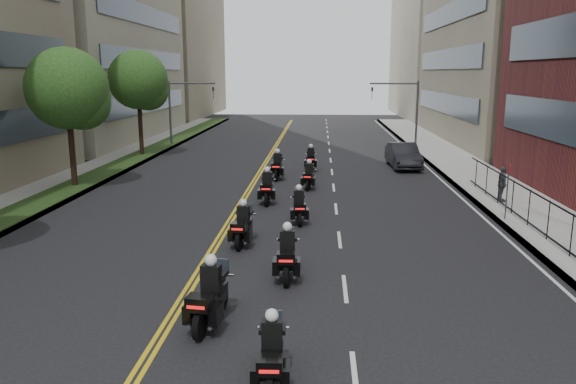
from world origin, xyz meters
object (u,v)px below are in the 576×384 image
Objects in this scene: motorcycle_6 at (267,189)px; motorcycle_8 at (277,167)px; motorcycle_4 at (243,227)px; pedestrian_c at (502,184)px; motorcycle_9 at (311,160)px; motorcycle_1 at (272,356)px; motorcycle_5 at (299,208)px; motorcycle_2 at (210,298)px; motorcycle_7 at (309,177)px; parked_sedan at (403,156)px; motorcycle_3 at (287,256)px.

motorcycle_8 is (0.02, 6.33, 0.01)m from motorcycle_6.
motorcycle_4 is 13.75m from pedestrian_c.
motorcycle_9 is (1.96, 3.24, -0.04)m from motorcycle_8.
motorcycle_1 is 0.99× the size of motorcycle_5.
motorcycle_9 is (0.27, 13.19, 0.03)m from motorcycle_5.
motorcycle_4 is 1.00× the size of motorcycle_9.
motorcycle_5 is at bearing 87.93° from motorcycle_1.
motorcycle_8 is at bearing 97.04° from motorcycle_2.
motorcycle_2 is 6.87m from motorcycle_4.
motorcycle_8 is (0.19, 20.11, -0.01)m from motorcycle_2.
motorcycle_8 is at bearing 94.79° from motorcycle_5.
motorcycle_2 is 13.78m from motorcycle_6.
motorcycle_9 is 1.35× the size of pedestrian_c.
pedestrian_c reaches higher than motorcycle_4.
motorcycle_4 is 16.63m from motorcycle_9.
motorcycle_7 is 0.44× the size of parked_sedan.
parked_sedan is at bearing 74.77° from motorcycle_1.
motorcycle_9 is at bearing 92.33° from motorcycle_2.
motorcycle_8 reaches higher than motorcycle_9.
motorcycle_3 reaches higher than motorcycle_4.
motorcycle_4 is 1.06× the size of motorcycle_7.
motorcycle_7 is 5.98m from motorcycle_9.
motorcycle_2 reaches higher than motorcycle_1.
parked_sedan is at bearing 16.86° from pedestrian_c.
motorcycle_3 is at bearing 70.98° from motorcycle_2.
motorcycle_2 is 1.04× the size of motorcycle_6.
motorcycle_8 reaches higher than motorcycle_4.
parked_sedan is at bearing 54.87° from motorcycle_7.
motorcycle_9 is (-0.01, 5.98, 0.04)m from motorcycle_7.
motorcycle_1 is 26.04m from motorcycle_9.
motorcycle_3 reaches higher than parked_sedan.
motorcycle_7 is (2.15, 17.37, -0.09)m from motorcycle_2.
motorcycle_6 is 0.49× the size of parked_sedan.
motorcycle_9 is (2.25, 16.48, 0.00)m from motorcycle_4.
motorcycle_7 is (0.40, 13.86, -0.06)m from motorcycle_3.
motorcycle_3 is at bearing 136.90° from pedestrian_c.
motorcycle_8 is 12.92m from pedestrian_c.
motorcycle_5 is (1.97, 3.29, -0.03)m from motorcycle_4.
motorcycle_3 is at bearing -86.54° from motorcycle_7.
pedestrian_c is at bearing -44.44° from motorcycle_9.
motorcycle_4 is 10.74m from motorcycle_7.
motorcycle_1 is 3.24m from motorcycle_2.
motorcycle_6 is at bearing 96.89° from motorcycle_2.
motorcycle_2 reaches higher than motorcycle_6.
motorcycle_6 is (0.27, 6.91, 0.03)m from motorcycle_4.
motorcycle_2 is at bearing -89.53° from motorcycle_8.
motorcycle_1 is 28.18m from parked_sedan.
motorcycle_6 is (0.17, 13.78, -0.03)m from motorcycle_2.
pedestrian_c reaches higher than motorcycle_5.
motorcycle_4 is 0.47× the size of parked_sedan.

